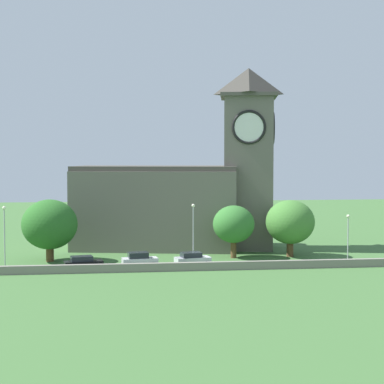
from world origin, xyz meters
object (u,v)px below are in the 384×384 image
(tree_churchyard, at_px, (290,222))
(streetlamp_central, at_px, (348,229))
(car_black, at_px, (83,263))
(tree_riverside_west, at_px, (234,224))
(streetlamp_west_end, at_px, (4,227))
(tree_riverside_east, at_px, (50,225))
(streetlamp_west_mid, at_px, (193,224))
(church, at_px, (182,193))
(car_white, at_px, (139,260))
(car_silver, at_px, (192,259))

(tree_churchyard, bearing_deg, streetlamp_central, -32.25)
(car_black, relative_size, tree_riverside_west, 0.69)
(streetlamp_central, height_order, tree_churchyard, tree_churchyard)
(streetlamp_west_end, xyz_separation_m, tree_churchyard, (37.19, 3.67, -0.27))
(tree_riverside_east, xyz_separation_m, tree_churchyard, (32.07, 0.23, -0.11))
(streetlamp_west_mid, distance_m, tree_churchyard, 14.06)
(church, relative_size, streetlamp_west_end, 4.11)
(church, relative_size, streetlamp_west_mid, 4.09)
(church, bearing_deg, streetlamp_west_end, -149.67)
(streetlamp_west_end, distance_m, streetlamp_west_mid, 23.51)
(tree_riverside_east, bearing_deg, car_black, -54.96)
(tree_riverside_west, xyz_separation_m, tree_churchyard, (7.85, 0.22, 0.18))
(church, xyz_separation_m, streetlamp_west_end, (-23.45, -13.72, -3.21))
(streetlamp_west_mid, relative_size, tree_riverside_west, 1.07)
(streetlamp_west_mid, bearing_deg, church, 90.25)
(car_black, height_order, tree_churchyard, tree_churchyard)
(tree_riverside_west, bearing_deg, streetlamp_central, -15.27)
(car_white, xyz_separation_m, streetlamp_west_end, (-16.47, 2.69, 4.01))
(streetlamp_west_mid, bearing_deg, streetlamp_central, -2.65)
(streetlamp_west_mid, height_order, streetlamp_central, streetlamp_west_mid)
(car_silver, distance_m, streetlamp_central, 21.02)
(car_silver, height_order, tree_riverside_east, tree_riverside_east)
(streetlamp_central, distance_m, tree_riverside_east, 38.88)
(car_white, bearing_deg, streetlamp_west_mid, 23.99)
(church, xyz_separation_m, tree_riverside_west, (5.89, -10.27, -3.66))
(tree_riverside_east, bearing_deg, streetlamp_west_end, -146.11)
(church, relative_size, tree_riverside_east, 3.83)
(streetlamp_central, bearing_deg, tree_riverside_east, 174.19)
(car_silver, bearing_deg, streetlamp_west_end, 175.10)
(tree_riverside_east, height_order, tree_churchyard, tree_riverside_east)
(tree_churchyard, bearing_deg, car_white, -162.94)
(car_white, relative_size, streetlamp_central, 0.74)
(streetlamp_west_end, relative_size, streetlamp_central, 1.24)
(car_white, relative_size, tree_churchyard, 0.58)
(tree_riverside_west, distance_m, tree_riverside_east, 24.22)
(car_white, relative_size, tree_riverside_west, 0.64)
(tree_riverside_west, bearing_deg, church, 119.82)
(church, relative_size, tree_riverside_west, 4.38)
(car_black, height_order, car_white, car_white)
(church, bearing_deg, car_silver, -91.34)
(tree_riverside_east, bearing_deg, streetlamp_west_mid, -9.26)
(streetlamp_central, bearing_deg, streetlamp_west_end, 179.34)
(streetlamp_west_mid, relative_size, tree_churchyard, 0.98)
(tree_riverside_west, bearing_deg, streetlamp_west_mid, -152.70)
(tree_riverside_west, distance_m, tree_churchyard, 7.86)
(car_silver, bearing_deg, tree_riverside_east, 163.23)
(tree_riverside_west, relative_size, tree_churchyard, 0.92)
(streetlamp_west_mid, distance_m, tree_riverside_east, 18.63)
(car_silver, bearing_deg, car_white, -173.85)
(car_white, bearing_deg, streetlamp_central, 4.59)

